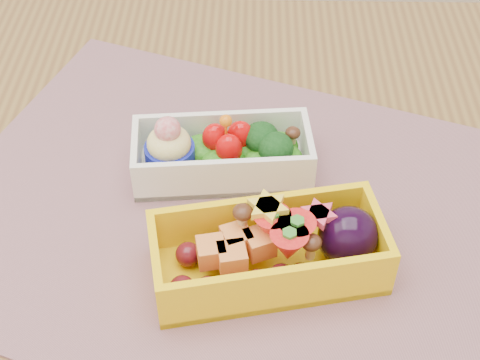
{
  "coord_description": "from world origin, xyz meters",
  "views": [
    {
      "loc": [
        -0.0,
        -0.41,
        1.23
      ],
      "look_at": [
        -0.01,
        0.03,
        0.79
      ],
      "focal_mm": 52.7,
      "sensor_mm": 36.0,
      "label": 1
    }
  ],
  "objects_px": {
    "placemat": "(232,214)",
    "bento_yellow": "(274,250)",
    "bento_white": "(221,153)",
    "table": "(250,301)"
  },
  "relations": [
    {
      "from": "placemat",
      "to": "bento_white",
      "type": "height_order",
      "value": "bento_white"
    },
    {
      "from": "placemat",
      "to": "bento_yellow",
      "type": "xyz_separation_m",
      "value": [
        0.04,
        -0.07,
        0.03
      ]
    },
    {
      "from": "bento_yellow",
      "to": "table",
      "type": "bearing_deg",
      "value": 103.28
    },
    {
      "from": "bento_white",
      "to": "table",
      "type": "bearing_deg",
      "value": -75.26
    },
    {
      "from": "table",
      "to": "placemat",
      "type": "relative_size",
      "value": 2.3
    },
    {
      "from": "table",
      "to": "placemat",
      "type": "height_order",
      "value": "placemat"
    },
    {
      "from": "placemat",
      "to": "bento_white",
      "type": "bearing_deg",
      "value": 101.47
    },
    {
      "from": "table",
      "to": "bento_yellow",
      "type": "relative_size",
      "value": 5.93
    },
    {
      "from": "placemat",
      "to": "bento_yellow",
      "type": "distance_m",
      "value": 0.08
    },
    {
      "from": "bento_white",
      "to": "bento_yellow",
      "type": "relative_size",
      "value": 0.85
    }
  ]
}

